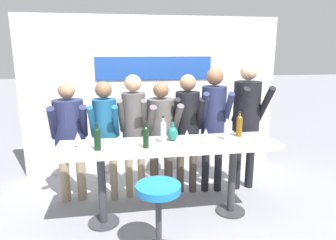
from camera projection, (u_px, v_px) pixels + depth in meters
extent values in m
plane|color=gray|center=(169.00, 217.00, 3.64)|extent=(40.00, 40.00, 0.00)
cube|color=silver|center=(153.00, 96.00, 4.88)|extent=(4.11, 0.10, 2.51)
cube|color=#1E479E|center=(154.00, 68.00, 4.73)|extent=(1.84, 0.02, 0.36)
cube|color=silver|center=(169.00, 146.00, 3.43)|extent=(2.51, 0.61, 0.06)
cylinder|color=#333338|center=(102.00, 186.00, 3.41)|extent=(0.09, 0.09, 0.88)
cylinder|color=#333338|center=(104.00, 222.00, 3.51)|extent=(0.36, 0.36, 0.02)
cylinder|color=#333338|center=(232.00, 177.00, 3.65)|extent=(0.09, 0.09, 0.88)
cylinder|color=#333338|center=(230.00, 211.00, 3.76)|extent=(0.36, 0.36, 0.02)
cylinder|color=#333338|center=(159.00, 222.00, 2.88)|extent=(0.06, 0.06, 0.69)
cylinder|color=#1972B2|center=(158.00, 188.00, 2.80)|extent=(0.43, 0.43, 0.07)
cylinder|color=gray|center=(65.00, 174.00, 3.96)|extent=(0.12, 0.12, 0.76)
cylinder|color=gray|center=(81.00, 172.00, 4.02)|extent=(0.12, 0.12, 0.76)
cylinder|color=#23284C|center=(69.00, 123.00, 3.84)|extent=(0.42, 0.42, 0.60)
sphere|color=#9E7556|center=(67.00, 91.00, 3.74)|extent=(0.21, 0.21, 0.21)
cylinder|color=#23284C|center=(53.00, 124.00, 3.64)|extent=(0.14, 0.38, 0.47)
cylinder|color=#23284C|center=(84.00, 122.00, 3.74)|extent=(0.14, 0.38, 0.47)
cylinder|color=gray|center=(101.00, 173.00, 3.99)|extent=(0.10, 0.10, 0.77)
cylinder|color=gray|center=(114.00, 172.00, 4.01)|extent=(0.10, 0.10, 0.77)
cylinder|color=#19517A|center=(105.00, 123.00, 3.84)|extent=(0.31, 0.31, 0.61)
sphere|color=brown|center=(103.00, 90.00, 3.75)|extent=(0.21, 0.21, 0.21)
cylinder|color=#19517A|center=(92.00, 122.00, 3.67)|extent=(0.08, 0.36, 0.47)
cylinder|color=#19517A|center=(116.00, 122.00, 3.71)|extent=(0.08, 0.36, 0.47)
cylinder|color=gray|center=(129.00, 169.00, 4.08)|extent=(0.10, 0.10, 0.81)
cylinder|color=gray|center=(141.00, 169.00, 4.09)|extent=(0.10, 0.10, 0.81)
cylinder|color=#514C4C|center=(134.00, 117.00, 3.92)|extent=(0.34, 0.34, 0.64)
sphere|color=tan|center=(133.00, 83.00, 3.82)|extent=(0.22, 0.22, 0.22)
cylinder|color=#514C4C|center=(121.00, 116.00, 3.75)|extent=(0.11, 0.38, 0.49)
cylinder|color=#514C4C|center=(145.00, 116.00, 3.76)|extent=(0.11, 0.38, 0.49)
cylinder|color=#473D33|center=(154.00, 170.00, 4.09)|extent=(0.12, 0.12, 0.76)
cylinder|color=#473D33|center=(168.00, 169.00, 4.14)|extent=(0.12, 0.12, 0.76)
cylinder|color=#514C4C|center=(161.00, 121.00, 3.96)|extent=(0.40, 0.40, 0.60)
sphere|color=brown|center=(161.00, 90.00, 3.87)|extent=(0.21, 0.21, 0.21)
cylinder|color=#514C4C|center=(151.00, 122.00, 3.77)|extent=(0.13, 0.37, 0.47)
cylinder|color=#514C4C|center=(177.00, 120.00, 3.86)|extent=(0.13, 0.37, 0.47)
cylinder|color=#473D33|center=(180.00, 165.00, 4.23)|extent=(0.10, 0.10, 0.80)
cylinder|color=#473D33|center=(193.00, 165.00, 4.23)|extent=(0.10, 0.10, 0.80)
cylinder|color=black|center=(187.00, 115.00, 4.07)|extent=(0.37, 0.37, 0.63)
sphere|color=#9E7556|center=(188.00, 83.00, 3.97)|extent=(0.22, 0.22, 0.22)
cylinder|color=black|center=(177.00, 114.00, 3.90)|extent=(0.13, 0.38, 0.49)
cylinder|color=black|center=(200.00, 114.00, 3.91)|extent=(0.13, 0.38, 0.49)
cylinder|color=black|center=(205.00, 163.00, 4.24)|extent=(0.11, 0.11, 0.84)
cylinder|color=black|center=(218.00, 163.00, 4.25)|extent=(0.11, 0.11, 0.84)
cylinder|color=#23284C|center=(214.00, 111.00, 4.07)|extent=(0.37, 0.37, 0.67)
sphere|color=brown|center=(215.00, 76.00, 3.97)|extent=(0.23, 0.23, 0.23)
cylinder|color=#23284C|center=(204.00, 110.00, 3.90)|extent=(0.13, 0.40, 0.51)
cylinder|color=#23284C|center=(228.00, 110.00, 3.91)|extent=(0.13, 0.40, 0.51)
cylinder|color=black|center=(237.00, 160.00, 4.32)|extent=(0.12, 0.12, 0.87)
cylinder|color=black|center=(250.00, 159.00, 4.36)|extent=(0.12, 0.12, 0.87)
cylinder|color=black|center=(247.00, 106.00, 4.16)|extent=(0.38, 0.38, 0.69)
sphere|color=#D6AD89|center=(249.00, 71.00, 4.06)|extent=(0.24, 0.24, 0.24)
cylinder|color=black|center=(240.00, 105.00, 3.96)|extent=(0.10, 0.41, 0.53)
cylinder|color=black|center=(265.00, 104.00, 4.03)|extent=(0.10, 0.41, 0.53)
cylinder|color=#B7BCC1|center=(226.00, 132.00, 3.54)|extent=(0.06, 0.06, 0.19)
sphere|color=#B7BCC1|center=(227.00, 124.00, 3.52)|extent=(0.06, 0.06, 0.06)
cylinder|color=#B7BCC1|center=(227.00, 121.00, 3.51)|extent=(0.02, 0.02, 0.07)
cylinder|color=black|center=(227.00, 118.00, 3.50)|extent=(0.03, 0.03, 0.01)
cylinder|color=black|center=(146.00, 139.00, 3.23)|extent=(0.06, 0.06, 0.20)
sphere|color=black|center=(146.00, 130.00, 3.21)|extent=(0.06, 0.06, 0.06)
cylinder|color=black|center=(146.00, 126.00, 3.20)|extent=(0.02, 0.02, 0.07)
cylinder|color=black|center=(146.00, 123.00, 3.19)|extent=(0.03, 0.03, 0.01)
cylinder|color=brown|center=(239.00, 128.00, 3.67)|extent=(0.08, 0.08, 0.22)
sphere|color=brown|center=(240.00, 119.00, 3.65)|extent=(0.08, 0.08, 0.08)
cylinder|color=brown|center=(240.00, 116.00, 3.64)|extent=(0.03, 0.03, 0.08)
cylinder|color=black|center=(240.00, 112.00, 3.63)|extent=(0.03, 0.03, 0.02)
cylinder|color=black|center=(97.00, 141.00, 3.16)|extent=(0.07, 0.07, 0.20)
sphere|color=black|center=(97.00, 131.00, 3.14)|extent=(0.07, 0.07, 0.07)
cylinder|color=black|center=(97.00, 128.00, 3.13)|extent=(0.03, 0.03, 0.07)
cylinder|color=black|center=(97.00, 124.00, 3.12)|extent=(0.03, 0.03, 0.02)
cylinder|color=#B7BCC1|center=(163.00, 133.00, 3.42)|extent=(0.07, 0.07, 0.22)
sphere|color=#B7BCC1|center=(163.00, 124.00, 3.39)|extent=(0.07, 0.07, 0.07)
cylinder|color=#B7BCC1|center=(163.00, 121.00, 3.38)|extent=(0.03, 0.03, 0.08)
cylinder|color=black|center=(163.00, 117.00, 3.37)|extent=(0.03, 0.03, 0.02)
cylinder|color=silver|center=(205.00, 143.00, 3.41)|extent=(0.06, 0.06, 0.01)
cylinder|color=silver|center=(206.00, 140.00, 3.40)|extent=(0.01, 0.01, 0.08)
cone|color=silver|center=(206.00, 132.00, 3.38)|extent=(0.07, 0.07, 0.09)
cylinder|color=silver|center=(187.00, 145.00, 3.34)|extent=(0.06, 0.06, 0.01)
cylinder|color=silver|center=(187.00, 141.00, 3.33)|extent=(0.01, 0.01, 0.08)
cone|color=silver|center=(187.00, 134.00, 3.31)|extent=(0.07, 0.07, 0.09)
cylinder|color=silver|center=(79.00, 148.00, 3.25)|extent=(0.06, 0.06, 0.01)
cylinder|color=silver|center=(78.00, 144.00, 3.24)|extent=(0.01, 0.01, 0.08)
cone|color=silver|center=(78.00, 136.00, 3.22)|extent=(0.07, 0.07, 0.09)
ellipsoid|color=#1E665B|center=(173.00, 134.00, 3.50)|extent=(0.13, 0.13, 0.17)
cylinder|color=#1E665B|center=(173.00, 124.00, 3.47)|extent=(0.04, 0.04, 0.05)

